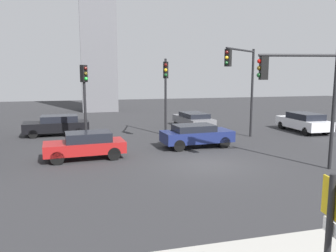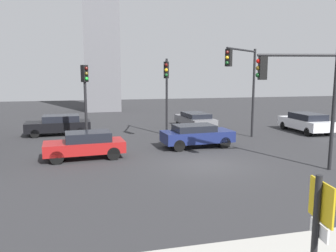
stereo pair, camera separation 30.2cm
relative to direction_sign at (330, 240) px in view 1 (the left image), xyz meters
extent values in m
plane|color=#2D2D30|center=(2.22, 10.65, -1.79)|extent=(87.40, 87.40, 0.00)
cube|color=gold|center=(0.04, -0.01, 0.63)|extent=(0.13, 0.65, 0.61)
cube|color=white|center=(0.04, -0.01, 0.17)|extent=(0.10, 0.48, 0.22)
cylinder|color=black|center=(-3.34, 16.51, 0.64)|extent=(0.16, 0.16, 4.85)
cube|color=black|center=(-3.34, 16.51, 2.56)|extent=(0.45, 0.45, 1.00)
sphere|color=#4C0F0C|center=(-3.22, 16.34, 2.86)|extent=(0.20, 0.20, 0.20)
sphere|color=#594714|center=(-3.22, 16.34, 2.56)|extent=(0.20, 0.20, 0.20)
sphere|color=green|center=(-3.22, 16.34, 2.26)|extent=(0.20, 0.20, 0.20)
cylinder|color=black|center=(7.84, 16.80, 1.21)|extent=(0.16, 0.16, 6.00)
cylinder|color=black|center=(6.25, 15.49, 4.02)|extent=(3.25, 2.70, 0.12)
cube|color=black|center=(4.86, 14.34, 3.47)|extent=(0.45, 0.45, 1.00)
sphere|color=#4C0F0C|center=(4.70, 14.22, 3.77)|extent=(0.20, 0.20, 0.20)
sphere|color=yellow|center=(4.70, 14.22, 3.47)|extent=(0.20, 0.20, 0.20)
sphere|color=#14471E|center=(4.70, 14.22, 3.17)|extent=(0.20, 0.20, 0.20)
cylinder|color=black|center=(2.22, 18.81, 0.90)|extent=(0.16, 0.16, 5.38)
cylinder|color=black|center=(1.83, 17.25, 3.32)|extent=(0.90, 3.14, 0.12)
cube|color=black|center=(1.50, 15.94, 2.77)|extent=(0.39, 0.39, 1.00)
sphere|color=#4C0F0C|center=(1.45, 15.74, 3.07)|extent=(0.20, 0.20, 0.20)
sphere|color=yellow|center=(1.45, 15.74, 2.77)|extent=(0.20, 0.20, 0.20)
sphere|color=#14471E|center=(1.45, 15.74, 2.47)|extent=(0.20, 0.20, 0.20)
cylinder|color=black|center=(7.35, 8.51, 0.96)|extent=(0.16, 0.16, 5.50)
cylinder|color=black|center=(5.63, 8.85, 3.32)|extent=(3.47, 0.81, 0.12)
cube|color=black|center=(4.15, 9.15, 2.77)|extent=(0.38, 0.38, 1.00)
sphere|color=red|center=(3.95, 9.19, 3.07)|extent=(0.20, 0.20, 0.20)
sphere|color=#594714|center=(3.95, 9.19, 2.77)|extent=(0.20, 0.20, 0.20)
sphere|color=#14471E|center=(3.95, 9.19, 2.47)|extent=(0.20, 0.20, 0.20)
cube|color=maroon|center=(-3.47, 13.25, -1.17)|extent=(4.13, 1.98, 0.57)
cube|color=black|center=(-3.27, 13.26, -0.66)|extent=(2.35, 1.65, 0.52)
cylinder|color=black|center=(-4.78, 12.46, -1.46)|extent=(0.69, 0.35, 0.66)
cylinder|color=black|center=(-4.88, 13.84, -1.46)|extent=(0.69, 0.35, 0.66)
cylinder|color=black|center=(-2.06, 12.66, -1.46)|extent=(0.69, 0.35, 0.66)
cylinder|color=black|center=(-2.16, 14.04, -1.46)|extent=(0.69, 0.35, 0.66)
cube|color=black|center=(-5.32, 20.84, -1.16)|extent=(4.53, 2.15, 0.67)
cube|color=black|center=(-5.10, 20.85, -0.62)|extent=(2.57, 1.82, 0.49)
cylinder|color=black|center=(-6.79, 19.98, -1.49)|extent=(0.60, 0.38, 0.59)
cylinder|color=black|center=(-6.87, 21.56, -1.49)|extent=(0.60, 0.38, 0.59)
cylinder|color=black|center=(-3.77, 20.12, -1.49)|extent=(0.60, 0.38, 0.59)
cylinder|color=black|center=(-3.85, 21.71, -1.49)|extent=(0.60, 0.38, 0.59)
cube|color=silver|center=(12.66, 17.61, -1.14)|extent=(1.97, 4.51, 0.69)
cube|color=black|center=(12.66, 17.38, -0.59)|extent=(1.72, 2.54, 0.50)
cylinder|color=black|center=(11.89, 19.14, -1.48)|extent=(0.35, 0.61, 0.61)
cylinder|color=black|center=(13.47, 19.12, -1.48)|extent=(0.35, 0.61, 0.61)
cylinder|color=black|center=(11.86, 16.09, -1.48)|extent=(0.35, 0.61, 0.61)
cylinder|color=black|center=(13.44, 16.07, -1.48)|extent=(0.35, 0.61, 0.61)
cube|color=slate|center=(5.25, 21.63, -1.20)|extent=(2.24, 4.84, 0.57)
cube|color=black|center=(5.26, 21.39, -0.75)|extent=(1.87, 2.75, 0.41)
cylinder|color=black|center=(4.35, 23.18, -1.49)|extent=(0.39, 0.63, 0.61)
cylinder|color=black|center=(5.93, 23.28, -1.49)|extent=(0.39, 0.63, 0.61)
cylinder|color=black|center=(4.57, 19.98, -1.49)|extent=(0.39, 0.63, 0.61)
cylinder|color=black|center=(6.14, 20.08, -1.49)|extent=(0.39, 0.63, 0.61)
cube|color=navy|center=(3.04, 14.49, -1.13)|extent=(4.27, 2.02, 0.65)
cube|color=black|center=(2.84, 14.48, -0.64)|extent=(2.42, 1.70, 0.42)
cylinder|color=black|center=(4.42, 15.30, -1.45)|extent=(0.69, 0.36, 0.68)
cylinder|color=black|center=(4.50, 13.85, -1.45)|extent=(0.69, 0.36, 0.68)
cylinder|color=black|center=(1.59, 15.13, -1.45)|extent=(0.69, 0.36, 0.68)
cylinder|color=black|center=(1.67, 13.68, -1.45)|extent=(0.69, 0.36, 0.68)
camera|label=1|loc=(-3.60, -3.98, 2.49)|focal=35.72mm
camera|label=2|loc=(-3.30, -4.06, 2.49)|focal=35.72mm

